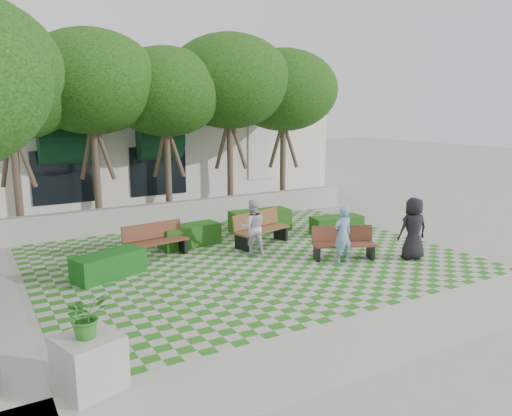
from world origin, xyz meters
TOP-DOWN VIEW (x-y plane):
  - ground at (0.00, 0.00)m, footprint 90.00×90.00m
  - lawn at (0.00, 1.00)m, footprint 12.00×12.00m
  - sidewalk_south at (0.00, -4.70)m, footprint 16.00×2.00m
  - retaining_wall at (0.00, 6.20)m, footprint 15.00×0.36m
  - bench_east at (2.40, -0.36)m, footprint 1.91×1.32m
  - bench_mid at (1.10, 2.24)m, footprint 2.12×1.15m
  - bench_west at (-2.32, 2.65)m, footprint 1.97×0.85m
  - hedge_east at (4.11, 2.02)m, footprint 1.92×1.00m
  - hedge_midright at (2.01, 3.77)m, footprint 2.24×1.05m
  - hedge_midleft at (-0.97, 3.23)m, footprint 2.02×0.97m
  - hedge_west at (-4.00, 1.49)m, footprint 2.03×1.34m
  - planter_front at (-5.63, -3.74)m, footprint 1.11×1.11m
  - person_blue at (2.08, -0.69)m, footprint 0.62×0.41m
  - person_dark at (4.13, -1.41)m, footprint 1.00×0.76m
  - person_white at (0.30, 1.39)m, footprint 0.98×0.86m
  - tree_row at (-1.86, 5.95)m, footprint 17.70×13.40m
  - building at (0.93, 14.08)m, footprint 18.00×8.92m

SIDE VIEW (x-z plane):
  - ground at x=0.00m, z-range 0.00..0.00m
  - sidewalk_south at x=0.00m, z-range 0.00..0.01m
  - lawn at x=0.00m, z-range 0.01..0.01m
  - hedge_east at x=4.11m, z-range 0.00..0.64m
  - hedge_west at x=-4.00m, z-range 0.00..0.66m
  - hedge_midleft at x=-0.97m, z-range 0.00..0.68m
  - hedge_midright at x=2.01m, z-range 0.00..0.76m
  - retaining_wall at x=0.00m, z-range 0.00..0.90m
  - bench_east at x=2.40m, z-range -0.02..0.94m
  - bench_west at x=-2.32m, z-range -0.02..0.99m
  - bench_mid at x=1.10m, z-range -0.02..1.04m
  - planter_front at x=-5.63m, z-range -0.15..1.45m
  - person_blue at x=2.08m, z-range 0.00..1.68m
  - person_white at x=0.30m, z-range 0.00..1.70m
  - person_dark at x=4.13m, z-range 0.00..1.84m
  - building at x=0.93m, z-range -0.06..5.09m
  - tree_row at x=-1.86m, z-range 1.47..8.88m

